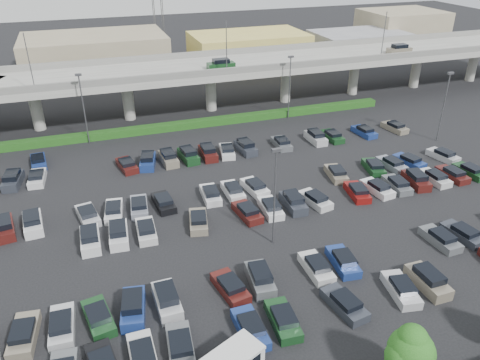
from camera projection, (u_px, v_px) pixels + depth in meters
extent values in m
plane|color=black|center=(246.00, 204.00, 53.52)|extent=(280.00, 280.00, 0.00)
cube|color=gray|center=(181.00, 71.00, 76.81)|extent=(150.00, 13.00, 1.10)
cube|color=slate|center=(190.00, 74.00, 71.10)|extent=(150.00, 0.50, 1.00)
cube|color=slate|center=(173.00, 56.00, 81.54)|extent=(150.00, 0.50, 1.00)
cylinder|color=gray|center=(36.00, 109.00, 72.05)|extent=(1.80, 1.80, 6.70)
cube|color=slate|center=(32.00, 89.00, 70.57)|extent=(2.60, 9.75, 0.50)
cylinder|color=gray|center=(128.00, 100.00, 76.07)|extent=(1.80, 1.80, 6.70)
cube|color=slate|center=(126.00, 81.00, 74.58)|extent=(2.60, 9.75, 0.50)
cylinder|color=gray|center=(211.00, 91.00, 80.08)|extent=(1.80, 1.80, 6.70)
cube|color=slate|center=(210.00, 73.00, 78.60)|extent=(2.60, 9.75, 0.50)
cylinder|color=gray|center=(286.00, 83.00, 84.10)|extent=(1.80, 1.80, 6.70)
cube|color=slate|center=(287.00, 66.00, 82.62)|extent=(2.60, 9.75, 0.50)
cylinder|color=gray|center=(354.00, 77.00, 88.12)|extent=(1.80, 1.80, 6.70)
cube|color=slate|center=(356.00, 60.00, 86.64)|extent=(2.60, 9.75, 0.50)
cylinder|color=gray|center=(416.00, 70.00, 92.14)|extent=(1.80, 1.80, 6.70)
cube|color=slate|center=(419.00, 54.00, 90.66)|extent=(2.60, 9.75, 0.50)
cylinder|color=gray|center=(473.00, 64.00, 96.15)|extent=(1.80, 1.80, 6.70)
cube|color=slate|center=(476.00, 49.00, 94.67)|extent=(2.60, 9.75, 0.50)
cube|color=#163E1C|center=(221.00, 66.00, 75.53)|extent=(4.40, 1.82, 1.05)
cube|color=black|center=(221.00, 61.00, 75.14)|extent=(2.60, 1.60, 0.65)
cube|color=gray|center=(399.00, 51.00, 85.28)|extent=(4.40, 1.82, 1.05)
cube|color=black|center=(400.00, 46.00, 84.90)|extent=(2.60, 1.60, 0.65)
cylinder|color=#4D4D52|center=(29.00, 63.00, 63.27)|extent=(0.14, 0.14, 8.00)
cylinder|color=#4D4D52|center=(226.00, 48.00, 71.31)|extent=(0.14, 0.14, 8.00)
cylinder|color=#4D4D52|center=(384.00, 36.00, 79.34)|extent=(0.14, 0.14, 8.00)
cube|color=#1B4113|center=(193.00, 124.00, 74.12)|extent=(66.00, 1.60, 1.10)
sphere|color=#195115|center=(411.00, 350.00, 30.47)|extent=(3.07, 3.07, 3.07)
sphere|color=#195115|center=(417.00, 352.00, 31.02)|extent=(2.41, 2.41, 2.41)
sphere|color=#195115|center=(403.00, 357.00, 30.39)|extent=(2.41, 2.41, 2.41)
sphere|color=#195115|center=(413.00, 339.00, 30.17)|extent=(2.08, 2.08, 2.08)
cube|color=silver|center=(143.00, 357.00, 33.72)|extent=(1.86, 4.42, 0.82)
cube|color=black|center=(143.00, 353.00, 33.26)|extent=(1.62, 2.31, 0.50)
cube|color=#585B60|center=(180.00, 347.00, 34.51)|extent=(2.23, 4.55, 0.82)
cube|color=black|center=(180.00, 343.00, 34.05)|extent=(1.81, 2.44, 0.50)
cube|color=navy|center=(250.00, 329.00, 36.09)|extent=(1.87, 4.42, 0.82)
cube|color=black|center=(251.00, 325.00, 35.63)|extent=(1.63, 2.32, 0.50)
cube|color=#163E1C|center=(283.00, 320.00, 36.88)|extent=(2.13, 4.52, 0.82)
cube|color=black|center=(284.00, 316.00, 36.42)|extent=(1.76, 2.41, 0.50)
cube|color=#2D313B|center=(344.00, 305.00, 38.46)|extent=(2.49, 4.63, 0.82)
cube|color=black|center=(346.00, 300.00, 38.00)|extent=(1.94, 2.52, 0.50)
cube|color=#BCBCC1|center=(401.00, 290.00, 40.04)|extent=(2.53, 4.64, 0.82)
cube|color=black|center=(403.00, 286.00, 39.58)|extent=(1.96, 2.53, 0.50)
cube|color=gray|center=(428.00, 282.00, 40.77)|extent=(1.85, 4.41, 1.05)
cube|color=black|center=(429.00, 274.00, 40.39)|extent=(1.62, 2.61, 0.65)
cube|color=gray|center=(24.00, 335.00, 35.53)|extent=(2.32, 4.58, 0.82)
cube|color=black|center=(22.00, 331.00, 35.07)|extent=(1.86, 2.47, 0.50)
cube|color=#BCBCC1|center=(62.00, 326.00, 36.32)|extent=(1.98, 4.46, 0.82)
cube|color=black|center=(61.00, 322.00, 35.86)|extent=(1.69, 2.36, 0.50)
cube|color=#163E1C|center=(99.00, 318.00, 37.11)|extent=(2.57, 4.65, 0.82)
cube|color=black|center=(98.00, 314.00, 36.65)|extent=(1.99, 2.55, 0.50)
cube|color=navy|center=(133.00, 309.00, 37.84)|extent=(2.53, 4.64, 1.05)
cube|color=black|center=(132.00, 301.00, 37.46)|extent=(2.01, 2.83, 0.65)
cube|color=#BCBCC1|center=(167.00, 301.00, 38.63)|extent=(1.92, 4.44, 1.05)
cube|color=black|center=(166.00, 294.00, 38.25)|extent=(1.66, 2.64, 0.65)
cube|color=#491613|center=(230.00, 288.00, 40.27)|extent=(2.56, 4.65, 0.82)
cube|color=black|center=(231.00, 284.00, 39.80)|extent=(1.98, 2.54, 0.50)
cube|color=#585B60|center=(260.00, 280.00, 41.00)|extent=(2.23, 4.55, 1.05)
cube|color=black|center=(260.00, 273.00, 40.61)|extent=(1.84, 2.74, 0.65)
cube|color=silver|center=(316.00, 268.00, 42.63)|extent=(1.89, 4.43, 0.82)
cube|color=black|center=(318.00, 264.00, 42.17)|extent=(1.64, 2.33, 0.50)
cube|color=navy|center=(343.00, 262.00, 43.42)|extent=(2.27, 4.57, 0.82)
cube|color=black|center=(345.00, 258.00, 42.96)|extent=(1.83, 2.46, 0.50)
cube|color=#585B60|center=(440.00, 239.00, 46.58)|extent=(2.03, 4.48, 0.82)
cube|color=black|center=(443.00, 235.00, 46.12)|extent=(1.71, 2.38, 0.50)
cube|color=#2D313B|center=(462.00, 234.00, 47.37)|extent=(2.46, 4.62, 0.82)
cube|color=black|center=(465.00, 230.00, 46.91)|extent=(1.93, 2.51, 0.50)
cube|color=white|center=(90.00, 240.00, 46.23)|extent=(1.86, 4.42, 1.05)
cube|color=black|center=(89.00, 234.00, 45.85)|extent=(1.63, 2.62, 0.65)
cube|color=white|center=(119.00, 235.00, 47.02)|extent=(2.14, 4.52, 1.05)
cube|color=black|center=(118.00, 228.00, 46.64)|extent=(1.79, 2.71, 0.65)
cube|color=silver|center=(146.00, 231.00, 47.87)|extent=(1.99, 4.47, 0.82)
cube|color=black|center=(146.00, 227.00, 47.40)|extent=(1.69, 2.36, 0.50)
cube|color=gray|center=(198.00, 222.00, 49.45)|extent=(2.68, 4.68, 0.82)
cube|color=black|center=(199.00, 218.00, 48.99)|extent=(2.04, 2.58, 0.50)
cube|color=#491613|center=(247.00, 213.00, 51.02)|extent=(2.37, 4.60, 0.82)
cube|color=black|center=(248.00, 209.00, 50.56)|extent=(1.89, 2.49, 0.50)
cube|color=white|center=(271.00, 208.00, 51.81)|extent=(2.09, 4.50, 0.82)
cube|color=black|center=(271.00, 204.00, 51.35)|extent=(1.74, 2.39, 0.50)
cube|color=#2D313B|center=(293.00, 203.00, 52.55)|extent=(1.97, 4.46, 1.05)
cube|color=black|center=(294.00, 197.00, 52.16)|extent=(1.69, 2.65, 0.65)
cube|color=silver|center=(315.00, 200.00, 53.39)|extent=(2.66, 4.67, 0.82)
cube|color=black|center=(316.00, 196.00, 52.93)|extent=(2.03, 2.57, 0.50)
cube|color=maroon|center=(357.00, 192.00, 54.97)|extent=(2.53, 4.64, 0.82)
cube|color=black|center=(359.00, 189.00, 54.51)|extent=(1.96, 2.53, 0.50)
cube|color=white|center=(377.00, 189.00, 55.76)|extent=(2.37, 4.60, 0.82)
cube|color=black|center=(379.00, 185.00, 55.30)|extent=(1.88, 2.49, 0.50)
cube|color=#585B60|center=(397.00, 185.00, 56.55)|extent=(2.14, 4.52, 0.82)
cube|color=black|center=(399.00, 181.00, 56.09)|extent=(1.76, 2.41, 0.50)
cube|color=#491613|center=(416.00, 181.00, 57.28)|extent=(2.45, 4.62, 1.05)
cube|color=black|center=(417.00, 175.00, 56.90)|extent=(1.97, 2.81, 0.65)
cube|color=silver|center=(434.00, 178.00, 58.13)|extent=(1.99, 4.47, 0.82)
cube|color=black|center=(436.00, 174.00, 57.66)|extent=(1.69, 2.36, 0.50)
cube|color=#491613|center=(452.00, 175.00, 58.92)|extent=(2.04, 4.49, 0.82)
cube|color=black|center=(454.00, 171.00, 58.45)|extent=(1.72, 2.38, 0.50)
cube|color=#163E1C|center=(470.00, 172.00, 59.70)|extent=(2.28, 4.57, 0.82)
cube|color=black|center=(472.00, 168.00, 59.24)|extent=(1.84, 2.46, 0.50)
cube|color=#491613|center=(4.00, 229.00, 48.04)|extent=(2.46, 4.62, 1.05)
cube|color=black|center=(3.00, 222.00, 47.65)|extent=(1.97, 2.81, 0.65)
cube|color=white|center=(33.00, 224.00, 48.83)|extent=(2.22, 4.55, 1.05)
cube|color=black|center=(32.00, 217.00, 48.44)|extent=(1.84, 2.74, 0.65)
cube|color=#BCBCC1|center=(88.00, 216.00, 50.46)|extent=(2.61, 4.66, 0.82)
cube|color=black|center=(87.00, 212.00, 50.00)|extent=(2.00, 2.56, 0.50)
cube|color=white|center=(114.00, 211.00, 51.25)|extent=(2.38, 4.60, 0.82)
cube|color=black|center=(113.00, 207.00, 50.79)|extent=(1.89, 2.49, 0.50)
cube|color=gray|center=(139.00, 207.00, 52.04)|extent=(2.25, 4.56, 0.82)
cube|color=black|center=(139.00, 203.00, 51.58)|extent=(1.82, 2.45, 0.50)
cube|color=black|center=(164.00, 203.00, 52.83)|extent=(2.22, 4.55, 0.82)
cube|color=black|center=(164.00, 199.00, 52.37)|extent=(1.81, 2.44, 0.50)
cube|color=white|center=(211.00, 195.00, 54.41)|extent=(2.07, 4.50, 0.82)
cube|color=black|center=(211.00, 191.00, 53.94)|extent=(1.73, 2.39, 0.50)
cube|color=white|center=(233.00, 191.00, 55.20)|extent=(1.82, 4.40, 0.82)
cube|color=black|center=(233.00, 187.00, 54.73)|extent=(1.60, 2.30, 0.50)
cube|color=white|center=(255.00, 188.00, 55.99)|extent=(2.41, 4.61, 0.82)
cube|color=black|center=(255.00, 184.00, 55.52)|extent=(1.90, 2.50, 0.50)
cube|color=gray|center=(336.00, 174.00, 59.14)|extent=(2.52, 4.64, 0.82)
cube|color=black|center=(337.00, 170.00, 58.68)|extent=(1.96, 2.53, 0.50)
cube|color=#163E1C|center=(373.00, 168.00, 60.72)|extent=(2.73, 4.69, 0.82)
cube|color=black|center=(375.00, 164.00, 60.26)|extent=(2.06, 2.59, 0.50)
cube|color=gray|center=(391.00, 165.00, 61.51)|extent=(2.30, 4.58, 0.82)
cube|color=black|center=(393.00, 161.00, 61.05)|extent=(1.85, 2.46, 0.50)
cube|color=navy|center=(409.00, 162.00, 62.30)|extent=(2.73, 4.69, 0.82)
cube|color=black|center=(411.00, 158.00, 61.84)|extent=(2.06, 2.59, 0.50)
cube|color=#BCBCC1|center=(443.00, 156.00, 63.88)|extent=(2.67, 4.68, 0.82)
cube|color=black|center=(445.00, 152.00, 63.42)|extent=(2.03, 2.58, 0.50)
cube|color=#2D313B|center=(13.00, 181.00, 57.22)|extent=(2.46, 4.62, 1.05)
cube|color=black|center=(12.00, 175.00, 56.83)|extent=(1.97, 2.81, 0.65)
cube|color=white|center=(37.00, 179.00, 58.06)|extent=(2.13, 4.52, 0.82)
cube|color=black|center=(36.00, 175.00, 57.60)|extent=(1.76, 2.41, 0.50)
cube|color=#491613|center=(127.00, 166.00, 61.22)|extent=(2.62, 4.66, 0.82)
cube|color=black|center=(127.00, 162.00, 60.76)|extent=(2.01, 2.56, 0.50)
cube|color=navy|center=(148.00, 162.00, 61.96)|extent=(2.80, 4.70, 1.05)
cube|color=black|center=(147.00, 156.00, 61.57)|extent=(2.17, 2.90, 0.65)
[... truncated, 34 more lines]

